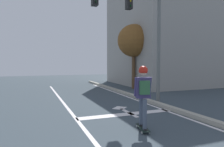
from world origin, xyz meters
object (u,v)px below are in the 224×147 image
object	(u,v)px
skater	(143,89)
roadside_tree	(134,41)
skateboard	(143,128)
traffic_signal_mast	(135,20)

from	to	relation	value
skater	roadside_tree	distance (m)	9.41
skateboard	skater	xyz separation A→B (m)	(-0.00, -0.02, 1.07)
skateboard	roadside_tree	size ratio (longest dim) A/B	0.18
skateboard	skater	distance (m)	1.07
skateboard	traffic_signal_mast	world-z (taller)	traffic_signal_mast
traffic_signal_mast	roadside_tree	bearing A→B (deg)	63.41
traffic_signal_mast	roadside_tree	world-z (taller)	traffic_signal_mast
roadside_tree	traffic_signal_mast	bearing A→B (deg)	-116.59
skateboard	skater	world-z (taller)	skater
skater	traffic_signal_mast	bearing A→B (deg)	65.94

